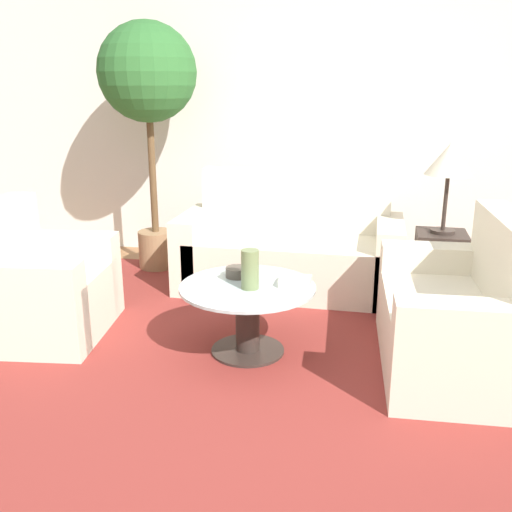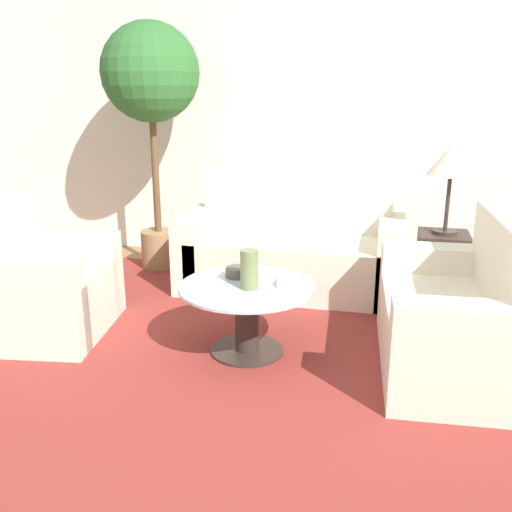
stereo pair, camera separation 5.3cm
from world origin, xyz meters
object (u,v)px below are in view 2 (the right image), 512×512
(table_lamp, at_px, (452,162))
(vase, at_px, (249,269))
(sofa_main, at_px, (292,251))
(loveseat, at_px, (462,321))
(coffee_table, at_px, (247,310))
(armchair, at_px, (42,290))
(potted_plant, at_px, (151,84))
(bowl, at_px, (237,272))
(book_stack, at_px, (295,281))

(table_lamp, bearing_deg, vase, -134.61)
(sofa_main, relative_size, loveseat, 1.38)
(coffee_table, relative_size, vase, 3.48)
(sofa_main, distance_m, loveseat, 1.67)
(loveseat, xyz_separation_m, coffee_table, (-1.25, -0.06, -0.01))
(loveseat, bearing_deg, armchair, -92.01)
(armchair, bearing_deg, table_lamp, -73.49)
(loveseat, bearing_deg, sofa_main, -138.52)
(potted_plant, height_order, bowl, potted_plant)
(table_lamp, bearing_deg, armchair, -155.98)
(coffee_table, xyz_separation_m, table_lamp, (1.23, 1.18, 0.78))
(potted_plant, distance_m, bowl, 2.07)
(sofa_main, bearing_deg, coffee_table, -93.42)
(armchair, height_order, table_lamp, table_lamp)
(sofa_main, height_order, armchair, sofa_main)
(bowl, bearing_deg, vase, -56.81)
(loveseat, xyz_separation_m, potted_plant, (-2.43, 1.43, 1.30))
(coffee_table, distance_m, book_stack, 0.34)
(armchair, xyz_separation_m, coffee_table, (1.40, -0.01, -0.01))
(sofa_main, xyz_separation_m, book_stack, (0.20, -1.18, 0.17))
(vase, bearing_deg, table_lamp, 45.39)
(loveseat, distance_m, coffee_table, 1.25)
(loveseat, height_order, table_lamp, table_lamp)
(book_stack, bearing_deg, table_lamp, 49.54)
(potted_plant, bearing_deg, book_stack, -44.45)
(armchair, distance_m, potted_plant, 2.00)
(coffee_table, height_order, table_lamp, table_lamp)
(armchair, bearing_deg, bowl, -91.32)
(armchair, height_order, loveseat, loveseat)
(table_lamp, bearing_deg, potted_plant, 172.40)
(table_lamp, bearing_deg, loveseat, -88.90)
(loveseat, height_order, bowl, loveseat)
(vase, xyz_separation_m, bowl, (-0.12, 0.19, -0.09))
(sofa_main, bearing_deg, bowl, -98.92)
(coffee_table, bearing_deg, bowl, 123.79)
(sofa_main, height_order, vase, sofa_main)
(armchair, bearing_deg, book_stack, -95.42)
(vase, bearing_deg, book_stack, 23.30)
(coffee_table, relative_size, potted_plant, 0.39)
(book_stack, bearing_deg, coffee_table, -166.46)
(sofa_main, distance_m, potted_plant, 1.83)
(vase, bearing_deg, armchair, 178.07)
(sofa_main, xyz_separation_m, loveseat, (1.18, -1.19, -0.00))
(loveseat, bearing_deg, potted_plant, -123.84)
(coffee_table, height_order, potted_plant, potted_plant)
(armchair, distance_m, table_lamp, 2.98)
(book_stack, bearing_deg, loveseat, -0.06)
(loveseat, relative_size, vase, 5.36)
(armchair, bearing_deg, coffee_table, -97.75)
(vase, distance_m, book_stack, 0.29)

